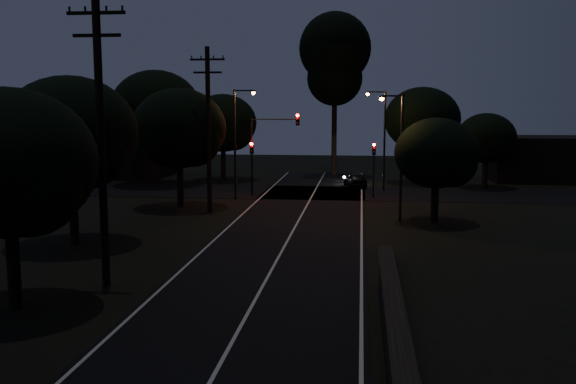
# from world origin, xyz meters

# --- Properties ---
(road_surface) EXTENTS (60.00, 70.00, 0.03)m
(road_surface) POSITION_xyz_m (0.00, 31.12, 0.01)
(road_surface) COLOR black
(road_surface) RESTS_ON ground
(utility_pole_mid) EXTENTS (2.20, 0.30, 11.00)m
(utility_pole_mid) POSITION_xyz_m (-6.00, 15.00, 5.74)
(utility_pole_mid) COLOR black
(utility_pole_mid) RESTS_ON ground
(utility_pole_far) EXTENTS (2.20, 0.30, 10.50)m
(utility_pole_far) POSITION_xyz_m (-6.00, 32.00, 5.48)
(utility_pole_far) COLOR black
(utility_pole_far) RESTS_ON ground
(tree_left_b) EXTENTS (5.89, 5.89, 7.49)m
(tree_left_b) POSITION_xyz_m (-7.79, 11.88, 4.86)
(tree_left_b) COLOR black
(tree_left_b) RESTS_ON ground
(tree_left_c) EXTENTS (6.58, 6.58, 8.32)m
(tree_left_c) POSITION_xyz_m (-10.27, 21.87, 5.38)
(tree_left_c) COLOR black
(tree_left_c) RESTS_ON ground
(tree_left_d) EXTENTS (6.32, 6.32, 8.02)m
(tree_left_d) POSITION_xyz_m (-8.28, 33.87, 5.20)
(tree_left_d) COLOR black
(tree_left_d) RESTS_ON ground
(tree_far_nw) EXTENTS (6.22, 6.22, 7.88)m
(tree_far_nw) POSITION_xyz_m (-8.78, 49.87, 5.10)
(tree_far_nw) COLOR black
(tree_far_nw) RESTS_ON ground
(tree_far_w) EXTENTS (7.74, 7.74, 9.87)m
(tree_far_w) POSITION_xyz_m (-13.73, 45.84, 6.41)
(tree_far_w) COLOR black
(tree_far_w) RESTS_ON ground
(tree_far_ne) EXTENTS (6.69, 6.69, 8.46)m
(tree_far_ne) POSITION_xyz_m (9.24, 49.86, 5.48)
(tree_far_ne) COLOR black
(tree_far_ne) RESTS_ON ground
(tree_far_e) EXTENTS (4.90, 4.90, 6.22)m
(tree_far_e) POSITION_xyz_m (14.17, 46.90, 4.03)
(tree_far_e) COLOR black
(tree_far_e) RESTS_ON ground
(tree_right_a) EXTENTS (4.85, 4.85, 6.16)m
(tree_right_a) POSITION_xyz_m (8.17, 29.90, 3.99)
(tree_right_a) COLOR black
(tree_right_a) RESTS_ON ground
(tall_pine) EXTENTS (6.93, 6.93, 15.75)m
(tall_pine) POSITION_xyz_m (1.00, 55.00, 11.36)
(tall_pine) COLOR black
(tall_pine) RESTS_ON ground
(building_left) EXTENTS (10.00, 8.00, 4.40)m
(building_left) POSITION_xyz_m (-20.00, 52.00, 2.20)
(building_left) COLOR black
(building_left) RESTS_ON ground
(building_right) EXTENTS (9.00, 7.00, 4.00)m
(building_right) POSITION_xyz_m (20.00, 53.00, 2.00)
(building_right) COLOR black
(building_right) RESTS_ON ground
(signal_left) EXTENTS (0.28, 0.35, 4.10)m
(signal_left) POSITION_xyz_m (-4.60, 39.99, 2.84)
(signal_left) COLOR black
(signal_left) RESTS_ON ground
(signal_right) EXTENTS (0.28, 0.35, 4.10)m
(signal_right) POSITION_xyz_m (4.60, 39.99, 2.84)
(signal_right) COLOR black
(signal_right) RESTS_ON ground
(signal_mast) EXTENTS (3.70, 0.35, 6.25)m
(signal_mast) POSITION_xyz_m (-2.91, 39.99, 4.34)
(signal_mast) COLOR black
(signal_mast) RESTS_ON ground
(streetlight_a) EXTENTS (1.66, 0.26, 8.00)m
(streetlight_a) POSITION_xyz_m (-5.31, 38.00, 4.64)
(streetlight_a) COLOR black
(streetlight_a) RESTS_ON ground
(streetlight_b) EXTENTS (1.66, 0.26, 8.00)m
(streetlight_b) POSITION_xyz_m (5.31, 44.00, 4.64)
(streetlight_b) COLOR black
(streetlight_b) RESTS_ON ground
(streetlight_c) EXTENTS (1.46, 0.26, 7.50)m
(streetlight_c) POSITION_xyz_m (5.83, 30.00, 4.35)
(streetlight_c) COLOR black
(streetlight_c) RESTS_ON ground
(car) EXTENTS (2.23, 3.89, 1.25)m
(car) POSITION_xyz_m (3.20, 46.00, 0.62)
(car) COLOR black
(car) RESTS_ON ground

